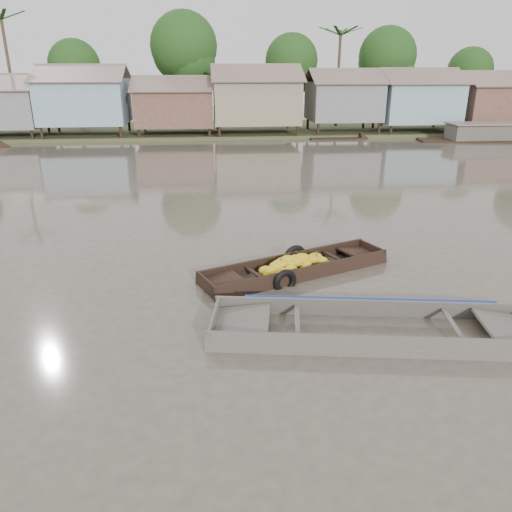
{
  "coord_description": "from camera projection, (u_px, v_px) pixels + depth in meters",
  "views": [
    {
      "loc": [
        -1.43,
        -10.97,
        5.3
      ],
      "look_at": [
        -0.29,
        0.69,
        0.8
      ],
      "focal_mm": 35.0,
      "sensor_mm": 36.0,
      "label": 1
    }
  ],
  "objects": [
    {
      "name": "banana_boat",
      "position": [
        294.0,
        268.0,
        13.51
      ],
      "size": [
        5.46,
        3.31,
        0.78
      ],
      "rotation": [
        0.0,
        0.0,
        0.4
      ],
      "color": "black",
      "rests_on": "ground"
    },
    {
      "name": "distant_boats",
      "position": [
        461.0,
        140.0,
        35.68
      ],
      "size": [
        47.68,
        16.22,
        1.38
      ],
      "color": "black",
      "rests_on": "ground"
    },
    {
      "name": "riverbank",
      "position": [
        259.0,
        94.0,
        41.0
      ],
      "size": [
        120.0,
        12.47,
        10.22
      ],
      "color": "#384723",
      "rests_on": "ground"
    },
    {
      "name": "ground",
      "position": [
        271.0,
        296.0,
        12.22
      ],
      "size": [
        120.0,
        120.0,
        0.0
      ],
      "primitive_type": "plane",
      "color": "#4B4439",
      "rests_on": "ground"
    },
    {
      "name": "viewer_boat",
      "position": [
        375.0,
        332.0,
        10.46
      ],
      "size": [
        7.08,
        2.84,
        0.55
      ],
      "rotation": [
        0.0,
        0.0,
        -0.15
      ],
      "color": "#423D38",
      "rests_on": "ground"
    }
  ]
}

